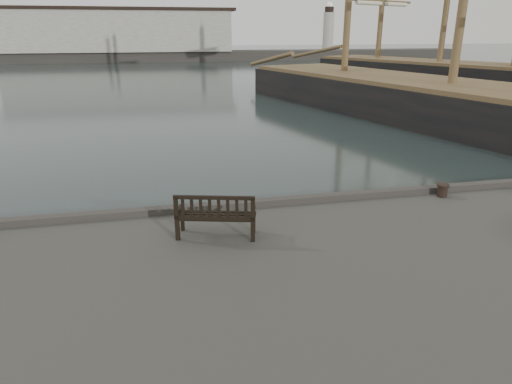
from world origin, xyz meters
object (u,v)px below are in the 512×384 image
bench (216,223)px  tall_ship_main (448,113)px  bollard_right (442,190)px  tall_ship_far (437,80)px

bench → tall_ship_main: (18.55, 18.20, -1.11)m
bench → bollard_right: size_ratio=5.23×
bollard_right → tall_ship_main: size_ratio=0.01×
bench → tall_ship_far: size_ratio=0.06×
bollard_right → tall_ship_main: (11.77, 16.90, -0.96)m
bollard_right → tall_ship_main: tall_ship_main is taller
bench → bollard_right: (6.78, 1.30, -0.15)m
bench → tall_ship_far: bearing=66.2°
bench → bollard_right: 6.91m
tall_ship_far → bollard_right: bearing=-146.3°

